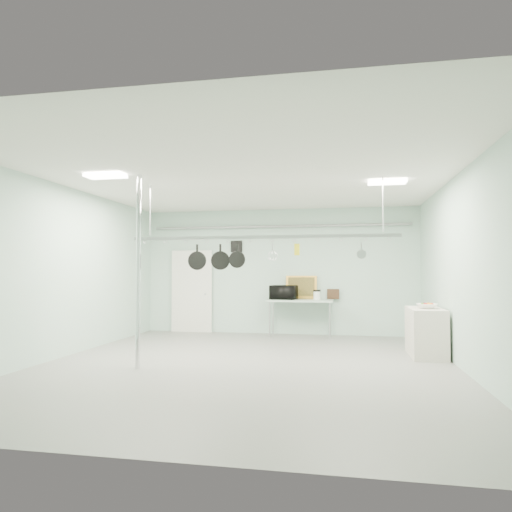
% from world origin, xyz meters
% --- Properties ---
extents(floor, '(8.00, 8.00, 0.00)m').
position_xyz_m(floor, '(0.00, 0.00, 0.00)').
color(floor, gray).
rests_on(floor, ground).
extents(ceiling, '(7.00, 8.00, 0.02)m').
position_xyz_m(ceiling, '(0.00, 0.00, 3.19)').
color(ceiling, silver).
rests_on(ceiling, back_wall).
extents(back_wall, '(7.00, 0.02, 3.20)m').
position_xyz_m(back_wall, '(0.00, 3.99, 1.60)').
color(back_wall, '#ABCDC3').
rests_on(back_wall, floor).
extents(right_wall, '(0.02, 8.00, 3.20)m').
position_xyz_m(right_wall, '(3.49, 0.00, 1.60)').
color(right_wall, '#ABCDC3').
rests_on(right_wall, floor).
extents(door, '(1.10, 0.10, 2.20)m').
position_xyz_m(door, '(-2.30, 3.94, 1.05)').
color(door, silver).
rests_on(door, floor).
extents(wall_vent, '(0.30, 0.04, 0.30)m').
position_xyz_m(wall_vent, '(-1.10, 3.97, 2.25)').
color(wall_vent, black).
rests_on(wall_vent, back_wall).
extents(conduit_pipe, '(6.60, 0.07, 0.07)m').
position_xyz_m(conduit_pipe, '(0.00, 3.90, 2.75)').
color(conduit_pipe, gray).
rests_on(conduit_pipe, back_wall).
extents(chrome_pole, '(0.08, 0.08, 3.20)m').
position_xyz_m(chrome_pole, '(-1.70, -0.60, 1.60)').
color(chrome_pole, silver).
rests_on(chrome_pole, floor).
extents(prep_table, '(1.60, 0.70, 0.91)m').
position_xyz_m(prep_table, '(0.60, 3.60, 0.83)').
color(prep_table, '#AECDBD').
rests_on(prep_table, floor).
extents(side_cabinet, '(0.60, 1.20, 0.90)m').
position_xyz_m(side_cabinet, '(3.15, 1.40, 0.45)').
color(side_cabinet, beige).
rests_on(side_cabinet, floor).
extents(pot_rack, '(4.80, 0.06, 1.00)m').
position_xyz_m(pot_rack, '(0.20, 0.30, 2.23)').
color(pot_rack, '#B7B7BC').
rests_on(pot_rack, ceiling).
extents(light_panel_left, '(0.65, 0.30, 0.05)m').
position_xyz_m(light_panel_left, '(-2.20, -0.80, 3.16)').
color(light_panel_left, white).
rests_on(light_panel_left, ceiling).
extents(light_panel_right, '(0.65, 0.30, 0.05)m').
position_xyz_m(light_panel_right, '(2.40, 0.60, 3.16)').
color(light_panel_right, white).
rests_on(light_panel_right, ceiling).
extents(microwave, '(0.68, 0.52, 0.34)m').
position_xyz_m(microwave, '(0.20, 3.52, 1.08)').
color(microwave, black).
rests_on(microwave, prep_table).
extents(coffee_canister, '(0.19, 0.19, 0.20)m').
position_xyz_m(coffee_canister, '(1.01, 3.51, 1.01)').
color(coffee_canister, silver).
rests_on(coffee_canister, prep_table).
extents(painting_large, '(0.78, 0.15, 0.58)m').
position_xyz_m(painting_large, '(0.60, 3.90, 1.20)').
color(painting_large, gold).
rests_on(painting_large, prep_table).
extents(painting_small, '(0.30, 0.09, 0.25)m').
position_xyz_m(painting_small, '(1.39, 3.90, 1.03)').
color(painting_small, '#331F11').
rests_on(painting_small, prep_table).
extents(fruit_bowl, '(0.42, 0.42, 0.09)m').
position_xyz_m(fruit_bowl, '(3.16, 1.29, 0.95)').
color(fruit_bowl, white).
rests_on(fruit_bowl, side_cabinet).
extents(skillet_left, '(0.34, 0.09, 0.47)m').
position_xyz_m(skillet_left, '(-0.98, 0.30, 1.85)').
color(skillet_left, black).
rests_on(skillet_left, pot_rack).
extents(skillet_mid, '(0.34, 0.13, 0.45)m').
position_xyz_m(skillet_mid, '(-0.55, 0.30, 1.86)').
color(skillet_mid, black).
rests_on(skillet_mid, pot_rack).
extents(skillet_right, '(0.30, 0.08, 0.42)m').
position_xyz_m(skillet_right, '(-0.24, 0.30, 1.88)').
color(skillet_right, black).
rests_on(skillet_right, pot_rack).
extents(whisk, '(0.22, 0.22, 0.32)m').
position_xyz_m(whisk, '(0.41, 0.30, 1.93)').
color(whisk, '#A6A5A9').
rests_on(whisk, pot_rack).
extents(grater, '(0.09, 0.02, 0.22)m').
position_xyz_m(grater, '(0.84, 0.30, 1.97)').
color(grater, gold).
rests_on(grater, pot_rack).
extents(saucepan, '(0.17, 0.11, 0.28)m').
position_xyz_m(saucepan, '(1.94, 0.30, 1.94)').
color(saucepan, silver).
rests_on(saucepan, pot_rack).
extents(fruit_cluster, '(0.24, 0.24, 0.09)m').
position_xyz_m(fruit_cluster, '(3.16, 1.29, 0.99)').
color(fruit_cluster, '#B81111').
rests_on(fruit_cluster, fruit_bowl).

